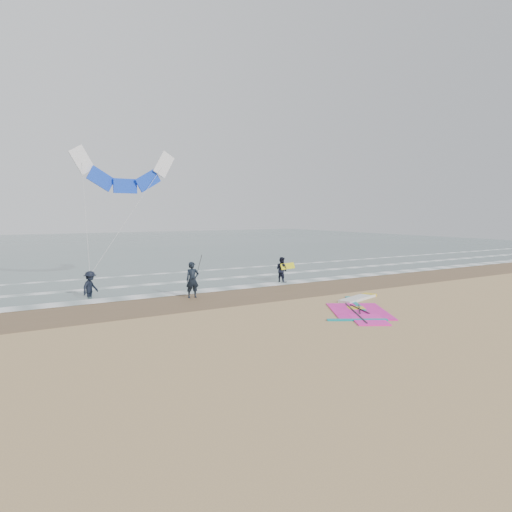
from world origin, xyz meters
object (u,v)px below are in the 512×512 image
person_wading (90,281)px  surf_kite (125,174)px  windsurf_rig (360,307)px  person_standing (192,280)px  person_walking (282,270)px

person_wading → surf_kite: surf_kite is taller
windsurf_rig → person_standing: (-5.68, 6.50, 0.91)m
person_standing → windsurf_rig: bearing=-41.8°
windsurf_rig → surf_kite: 15.91m
windsurf_rig → surf_kite: (-7.49, 12.32, 6.72)m
person_walking → person_standing: bearing=89.0°
person_wading → surf_kite: 7.14m
windsurf_rig → person_walking: bearing=81.1°
windsurf_rig → person_wading: size_ratio=3.38×
person_walking → person_wading: size_ratio=0.94×
surf_kite → person_walking: bearing=-23.5°
person_standing → surf_kite: (-1.81, 5.82, 5.81)m
person_wading → surf_kite: size_ratio=0.24×
person_standing → person_wading: (-4.58, 2.89, -0.08)m
person_standing → surf_kite: 8.42m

